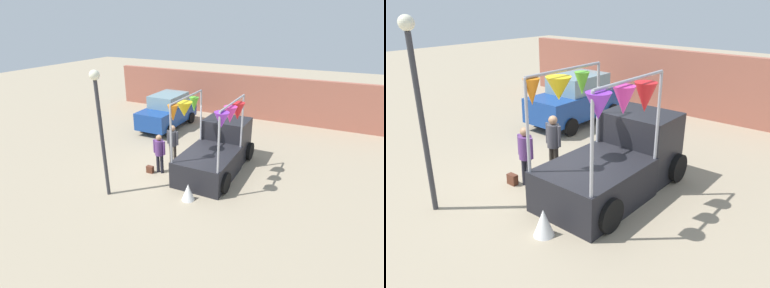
# 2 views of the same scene
# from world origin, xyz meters

# --- Properties ---
(ground_plane) EXTENTS (60.00, 60.00, 0.00)m
(ground_plane) POSITION_xyz_m (0.00, 0.00, 0.00)
(ground_plane) COLOR gray
(vendor_truck) EXTENTS (2.49, 4.12, 3.12)m
(vendor_truck) POSITION_xyz_m (1.17, 0.85, 0.89)
(vendor_truck) COLOR black
(vendor_truck) RESTS_ON ground
(parked_car) EXTENTS (1.88, 4.00, 1.88)m
(parked_car) POSITION_xyz_m (-3.22, 4.31, 0.94)
(parked_car) COLOR navy
(parked_car) RESTS_ON ground
(person_customer) EXTENTS (0.53, 0.34, 1.60)m
(person_customer) POSITION_xyz_m (-0.71, -0.58, 0.96)
(person_customer) COLOR black
(person_customer) RESTS_ON ground
(person_vendor) EXTENTS (0.53, 0.34, 1.69)m
(person_vendor) POSITION_xyz_m (-0.66, 0.38, 1.02)
(person_vendor) COLOR #2D2823
(person_vendor) RESTS_ON ground
(handbag) EXTENTS (0.28, 0.16, 0.28)m
(handbag) POSITION_xyz_m (-1.06, -0.78, 0.14)
(handbag) COLOR #592D1E
(handbag) RESTS_ON ground
(street_lamp) EXTENTS (0.32, 0.32, 4.30)m
(street_lamp) POSITION_xyz_m (-1.48, -2.76, 2.77)
(street_lamp) COLOR #333338
(street_lamp) RESTS_ON ground
(brick_boundary_wall) EXTENTS (18.00, 0.36, 2.60)m
(brick_boundary_wall) POSITION_xyz_m (0.00, 8.13, 1.30)
(brick_boundary_wall) COLOR #9E5947
(brick_boundary_wall) RESTS_ON ground
(folded_kite_bundle_white) EXTENTS (0.60, 0.60, 0.60)m
(folded_kite_bundle_white) POSITION_xyz_m (1.18, -1.85, 0.30)
(folded_kite_bundle_white) COLOR white
(folded_kite_bundle_white) RESTS_ON ground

